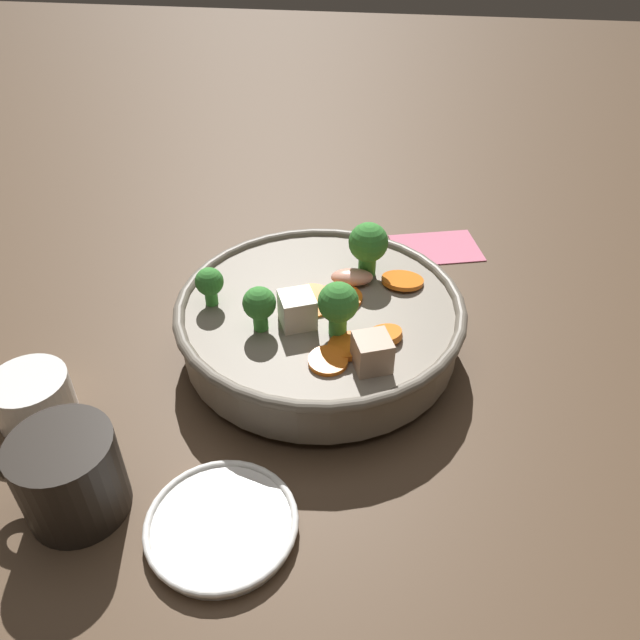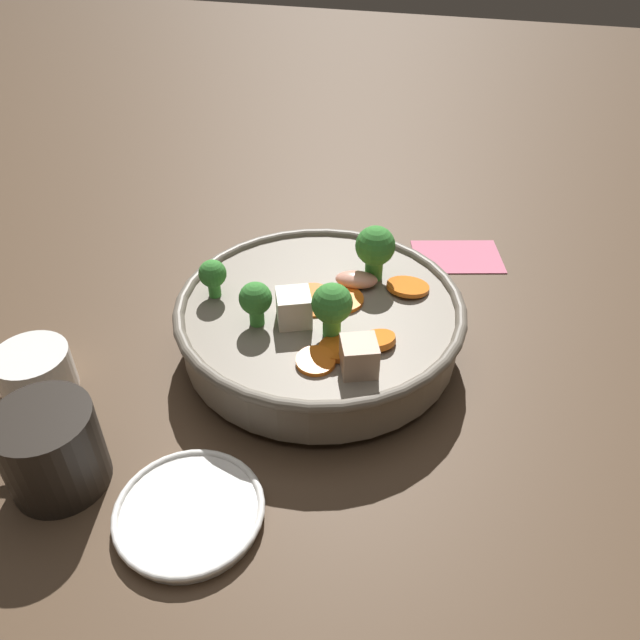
{
  "view_description": "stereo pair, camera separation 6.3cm",
  "coord_description": "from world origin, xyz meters",
  "px_view_note": "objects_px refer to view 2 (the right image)",
  "views": [
    {
      "loc": [
        -0.07,
        0.49,
        0.43
      ],
      "look_at": [
        0.0,
        0.0,
        0.04
      ],
      "focal_mm": 35.0,
      "sensor_mm": 36.0,
      "label": 1
    },
    {
      "loc": [
        -0.13,
        0.48,
        0.43
      ],
      "look_at": [
        0.0,
        0.0,
        0.04
      ],
      "focal_mm": 35.0,
      "sensor_mm": 36.0,
      "label": 2
    }
  ],
  "objects_px": {
    "side_saucer": "(189,512)",
    "dark_mug": "(50,449)",
    "tea_cup": "(35,372)",
    "stirfry_bowl": "(320,318)"
  },
  "relations": [
    {
      "from": "dark_mug",
      "to": "stirfry_bowl",
      "type": "bearing_deg",
      "value": -127.47
    },
    {
      "from": "stirfry_bowl",
      "to": "dark_mug",
      "type": "xyz_separation_m",
      "value": [
        0.17,
        0.22,
        -0.0
      ]
    },
    {
      "from": "stirfry_bowl",
      "to": "side_saucer",
      "type": "xyz_separation_m",
      "value": [
        0.05,
        0.22,
        -0.03
      ]
    },
    {
      "from": "stirfry_bowl",
      "to": "side_saucer",
      "type": "bearing_deg",
      "value": 78.17
    },
    {
      "from": "side_saucer",
      "to": "stirfry_bowl",
      "type": "bearing_deg",
      "value": -101.83
    },
    {
      "from": "stirfry_bowl",
      "to": "dark_mug",
      "type": "relative_size",
      "value": 2.84
    },
    {
      "from": "stirfry_bowl",
      "to": "tea_cup",
      "type": "bearing_deg",
      "value": 27.41
    },
    {
      "from": "side_saucer",
      "to": "dark_mug",
      "type": "bearing_deg",
      "value": -2.93
    },
    {
      "from": "stirfry_bowl",
      "to": "tea_cup",
      "type": "height_order",
      "value": "stirfry_bowl"
    },
    {
      "from": "tea_cup",
      "to": "dark_mug",
      "type": "distance_m",
      "value": 0.12
    }
  ]
}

